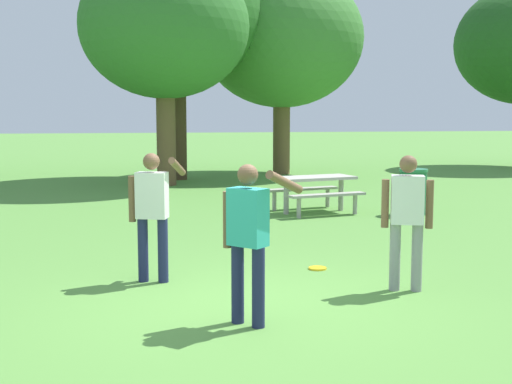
% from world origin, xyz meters
% --- Properties ---
extents(ground_plane, '(120.00, 120.00, 0.00)m').
position_xyz_m(ground_plane, '(0.00, 0.00, 0.00)').
color(ground_plane, '#568E3D').
extents(person_thrower, '(0.75, 0.63, 1.64)m').
position_xyz_m(person_thrower, '(-0.94, 1.35, 0.96)').
color(person_thrower, '#1E234C').
rests_on(person_thrower, ground).
extents(person_catcher, '(0.59, 0.32, 1.64)m').
position_xyz_m(person_catcher, '(2.05, 0.39, 0.94)').
color(person_catcher, gray).
rests_on(person_catcher, ground).
extents(person_bystander, '(0.84, 0.47, 1.64)m').
position_xyz_m(person_bystander, '(-0.03, -0.60, 0.96)').
color(person_bystander, '#1E234C').
rests_on(person_bystander, ground).
extents(frisbee, '(0.25, 0.25, 0.03)m').
position_xyz_m(frisbee, '(1.29, 1.66, 0.01)').
color(frisbee, yellow).
rests_on(frisbee, ground).
extents(picnic_table_near, '(2.00, 1.79, 0.77)m').
position_xyz_m(picnic_table_near, '(2.56, 6.80, 0.56)').
color(picnic_table_near, '#B2ADA3').
rests_on(picnic_table_near, ground).
extents(trash_can_beside_table, '(0.59, 0.59, 0.96)m').
position_xyz_m(trash_can_beside_table, '(4.52, 6.16, 0.48)').
color(trash_can_beside_table, '#1E663D').
rests_on(trash_can_beside_table, ground).
extents(tree_far_right, '(4.84, 4.84, 6.61)m').
position_xyz_m(tree_far_right, '(-0.33, 12.73, 4.52)').
color(tree_far_right, brown).
rests_on(tree_far_right, ground).
extents(tree_slender_mid, '(5.33, 5.33, 7.41)m').
position_xyz_m(tree_slender_mid, '(0.08, 14.35, 5.11)').
color(tree_slender_mid, '#4C3823').
rests_on(tree_slender_mid, ground).
extents(tree_back_left, '(5.48, 5.48, 6.91)m').
position_xyz_m(tree_back_left, '(3.69, 15.70, 4.56)').
color(tree_back_left, brown).
rests_on(tree_back_left, ground).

